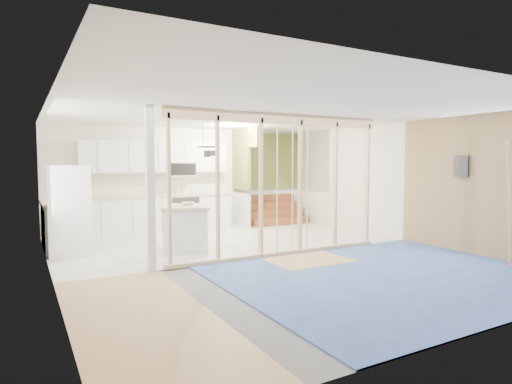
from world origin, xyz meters
TOP-DOWN VIEW (x-y plane):
  - room at (0.00, 0.00)m, footprint 7.01×8.01m
  - floor_overlays at (0.07, 0.06)m, footprint 7.00×8.00m
  - stud_frame at (-0.22, -0.00)m, footprint 4.66×0.14m
  - base_cabinets at (-1.61, 3.36)m, footprint 4.45×2.24m
  - upper_cabinets at (-0.84, 3.82)m, footprint 3.60×0.41m
  - green_partition at (2.04, 3.66)m, footprint 2.25×1.51m
  - pot_rack at (-0.31, 1.89)m, footprint 0.52×0.52m
  - sheathing_panel at (3.48, -2.00)m, footprint 0.02×4.00m
  - electrical_panel at (3.43, -1.40)m, footprint 0.04×0.30m
  - ceiling_light at (1.40, 3.00)m, footprint 0.32×0.32m
  - fridge at (-3.05, 1.91)m, footprint 0.81×0.78m
  - island at (-1.06, 1.25)m, footprint 1.20×1.20m
  - bowl at (-1.01, 1.31)m, footprint 0.31×0.31m
  - soap_bottle_a at (-2.50, 3.65)m, footprint 0.16×0.16m
  - soap_bottle_b at (-0.37, 3.73)m, footprint 0.11×0.11m

SIDE VIEW (x-z plane):
  - floor_overlays at x=0.07m, z-range 0.00..0.02m
  - island at x=-1.06m, z-range 0.00..0.89m
  - base_cabinets at x=-1.61m, z-range 0.00..0.93m
  - fridge at x=-3.05m, z-range 0.00..1.67m
  - bowl at x=-1.01m, z-range 0.89..0.95m
  - green_partition at x=2.04m, z-range -0.36..2.24m
  - soap_bottle_b at x=-0.37m, z-range 0.93..1.11m
  - soap_bottle_a at x=-2.50m, z-range 0.93..1.26m
  - sheathing_panel at x=3.48m, z-range 0.00..2.60m
  - room at x=0.00m, z-range 0.00..2.61m
  - stud_frame at x=-0.22m, z-range 0.28..2.88m
  - electrical_panel at x=3.43m, z-range 1.45..1.85m
  - upper_cabinets at x=-0.84m, z-range 1.39..2.25m
  - pot_rack at x=-0.31m, z-range 1.64..2.36m
  - ceiling_light at x=1.40m, z-range 2.50..2.58m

